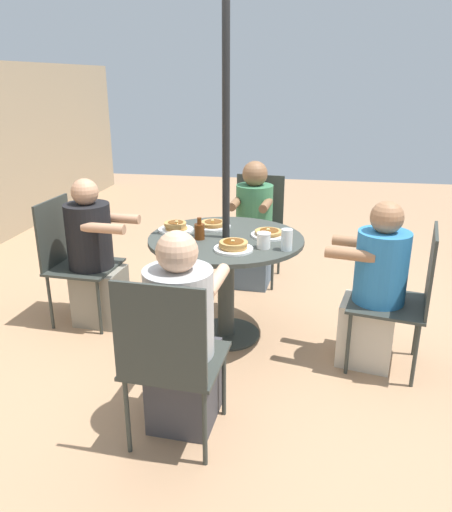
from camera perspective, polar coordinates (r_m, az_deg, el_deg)
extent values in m
plane|color=tan|center=(3.68, 0.00, -8.97)|extent=(12.00, 12.00, 0.00)
cylinder|color=#383D38|center=(3.68, 0.00, -8.87)|extent=(0.49, 0.49, 0.01)
cylinder|color=#383D38|center=(3.52, 0.00, -3.85)|extent=(0.12, 0.12, 0.72)
cylinder|color=#383D38|center=(3.39, 0.00, 1.94)|extent=(1.06, 1.06, 0.03)
cylinder|color=black|center=(3.28, 0.00, 9.64)|extent=(0.05, 0.05, 2.39)
cylinder|color=#333833|center=(4.02, -11.78, -3.43)|extent=(0.02, 0.02, 0.42)
cylinder|color=#333833|center=(3.71, -14.28, -5.73)|extent=(0.02, 0.02, 0.42)
cylinder|color=#333833|center=(4.20, -16.66, -2.88)|extent=(0.02, 0.02, 0.42)
cylinder|color=#333833|center=(3.89, -19.44, -5.01)|extent=(0.02, 0.02, 0.42)
cube|color=#333833|center=(3.87, -15.84, -1.21)|extent=(0.49, 0.49, 0.02)
cube|color=#333833|center=(3.90, -19.05, 2.58)|extent=(0.44, 0.04, 0.49)
cube|color=gray|center=(3.90, -14.13, -4.39)|extent=(0.33, 0.36, 0.42)
cylinder|color=black|center=(3.76, -15.38, 2.10)|extent=(0.33, 0.33, 0.49)
sphere|color=tan|center=(3.68, -15.84, 7.05)|extent=(0.19, 0.19, 0.19)
cylinder|color=tan|center=(3.76, -12.07, 4.24)|extent=(0.09, 0.31, 0.07)
cylinder|color=tan|center=(3.53, -13.85, 3.10)|extent=(0.09, 0.31, 0.07)
cylinder|color=#333833|center=(2.89, -8.01, -13.01)|extent=(0.02, 0.02, 0.42)
cylinder|color=#333833|center=(2.79, -0.24, -14.12)|extent=(0.02, 0.02, 0.42)
cylinder|color=#333833|center=(2.60, -11.21, -17.46)|extent=(0.02, 0.02, 0.42)
cylinder|color=#333833|center=(2.49, -2.44, -19.02)|extent=(0.02, 0.02, 0.42)
cube|color=#333833|center=(2.56, -5.64, -11.77)|extent=(0.49, 0.49, 0.02)
cube|color=#333833|center=(2.25, -7.67, -9.05)|extent=(0.04, 0.44, 0.49)
cube|color=#3D3D42|center=(2.77, -4.73, -14.51)|extent=(0.38, 0.35, 0.42)
cylinder|color=#B2B2B2|center=(2.50, -5.38, -6.63)|extent=(0.35, 0.35, 0.47)
sphere|color=#DBA884|center=(2.37, -5.63, 0.49)|extent=(0.21, 0.21, 0.21)
cylinder|color=#DBA884|center=(2.67, -6.94, -2.30)|extent=(0.34, 0.09, 0.07)
cylinder|color=#DBA884|center=(2.59, -1.13, -2.84)|extent=(0.34, 0.09, 0.07)
cylinder|color=#333833|center=(3.23, 13.79, -9.70)|extent=(0.02, 0.02, 0.42)
cylinder|color=#333833|center=(3.57, 14.67, -6.75)|extent=(0.02, 0.02, 0.42)
cylinder|color=#333833|center=(3.22, 20.81, -10.59)|extent=(0.02, 0.02, 0.42)
cylinder|color=#333833|center=(3.57, 20.96, -7.54)|extent=(0.02, 0.02, 0.42)
cube|color=#333833|center=(3.29, 17.96, -5.18)|extent=(0.54, 0.54, 0.02)
cube|color=#333833|center=(3.20, 22.37, -1.50)|extent=(0.43, 0.10, 0.49)
cube|color=beige|center=(3.39, 15.74, -8.34)|extent=(0.36, 0.39, 0.42)
cylinder|color=teal|center=(3.21, 17.32, -1.37)|extent=(0.32, 0.32, 0.47)
sphere|color=#A3704C|center=(3.11, 17.92, 4.22)|extent=(0.20, 0.20, 0.20)
cylinder|color=#A3704C|center=(3.07, 13.99, 0.16)|extent=(0.13, 0.30, 0.07)
cylinder|color=#A3704C|center=(3.31, 14.61, 1.56)|extent=(0.13, 0.30, 0.07)
cylinder|color=#333833|center=(4.35, 5.33, -1.30)|extent=(0.02, 0.02, 0.42)
cylinder|color=#333833|center=(4.42, 0.31, -0.86)|extent=(0.02, 0.02, 0.42)
cylinder|color=#333833|center=(4.71, 6.07, 0.37)|extent=(0.02, 0.02, 0.42)
cylinder|color=#333833|center=(4.78, 1.42, 0.74)|extent=(0.02, 0.02, 0.42)
cube|color=#333833|center=(4.49, 3.34, 2.43)|extent=(0.49, 0.49, 0.02)
cube|color=#333833|center=(4.63, 3.92, 6.24)|extent=(0.05, 0.44, 0.49)
cube|color=slate|center=(4.46, 3.02, -0.69)|extent=(0.36, 0.33, 0.42)
cylinder|color=#38754C|center=(4.37, 3.25, 5.05)|extent=(0.32, 0.32, 0.47)
sphere|color=brown|center=(4.30, 3.34, 9.37)|extent=(0.22, 0.22, 0.22)
cylinder|color=brown|center=(4.15, 4.57, 5.83)|extent=(0.29, 0.09, 0.07)
cylinder|color=brown|center=(4.20, 1.09, 6.05)|extent=(0.29, 0.09, 0.07)
cylinder|color=white|center=(3.61, -1.45, 3.39)|extent=(0.25, 0.25, 0.01)
cylinder|color=#BC8947|center=(3.60, -1.48, 3.59)|extent=(0.17, 0.17, 0.01)
cylinder|color=#BC8947|center=(3.60, -1.36, 3.75)|extent=(0.17, 0.17, 0.01)
cylinder|color=#BC8947|center=(3.59, -1.49, 3.86)|extent=(0.18, 0.18, 0.01)
ellipsoid|color=brown|center=(3.60, -1.46, 3.98)|extent=(0.14, 0.12, 0.00)
cube|color=#F4E084|center=(3.60, -1.55, 4.08)|extent=(0.03, 0.03, 0.01)
cylinder|color=white|center=(3.42, 4.95, 2.39)|extent=(0.25, 0.25, 0.01)
cylinder|color=#BC8947|center=(3.41, 5.05, 2.62)|extent=(0.17, 0.17, 0.01)
cylinder|color=#BC8947|center=(3.41, 4.88, 2.81)|extent=(0.18, 0.18, 0.01)
ellipsoid|color=brown|center=(3.41, 4.96, 2.95)|extent=(0.14, 0.13, 0.00)
cube|color=#F4E084|center=(3.40, 4.85, 3.05)|extent=(0.03, 0.03, 0.01)
cylinder|color=white|center=(3.13, 0.86, 0.81)|extent=(0.25, 0.25, 0.01)
cylinder|color=#BC8947|center=(3.12, 0.93, 0.99)|extent=(0.17, 0.17, 0.01)
cylinder|color=#BC8947|center=(3.12, 0.77, 1.20)|extent=(0.18, 0.18, 0.01)
cylinder|color=#BC8947|center=(3.11, 0.82, 1.38)|extent=(0.18, 0.18, 0.01)
cylinder|color=#BC8947|center=(3.11, 0.88, 1.57)|extent=(0.18, 0.18, 0.01)
ellipsoid|color=brown|center=(3.11, 0.86, 1.70)|extent=(0.14, 0.13, 0.00)
cube|color=#F4E084|center=(3.10, 0.78, 1.75)|extent=(0.02, 0.02, 0.01)
cylinder|color=white|center=(3.54, -5.74, 3.00)|extent=(0.25, 0.25, 0.01)
cylinder|color=#BC8947|center=(3.53, -5.68, 3.18)|extent=(0.16, 0.16, 0.01)
cylinder|color=#BC8947|center=(3.53, -5.73, 3.37)|extent=(0.15, 0.15, 0.01)
cylinder|color=#BC8947|center=(3.53, -5.83, 3.56)|extent=(0.15, 0.15, 0.01)
cylinder|color=#BC8947|center=(3.53, -5.83, 3.75)|extent=(0.16, 0.16, 0.01)
ellipsoid|color=brown|center=(3.53, -5.77, 3.89)|extent=(0.12, 0.11, 0.00)
cube|color=#F4E084|center=(3.52, -5.66, 3.94)|extent=(0.02, 0.02, 0.01)
cylinder|color=#602D0F|center=(3.33, -3.04, 2.80)|extent=(0.07, 0.07, 0.10)
cylinder|color=#602D0F|center=(3.31, -3.07, 4.03)|extent=(0.03, 0.03, 0.04)
torus|color=#602D0F|center=(3.36, -2.93, 3.21)|extent=(0.05, 0.01, 0.05)
cylinder|color=white|center=(3.16, 4.32, 1.72)|extent=(0.09, 0.09, 0.09)
cylinder|color=white|center=(3.15, 4.35, 2.58)|extent=(0.09, 0.09, 0.01)
cylinder|color=silver|center=(3.13, 6.96, 1.87)|extent=(0.07, 0.07, 0.14)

